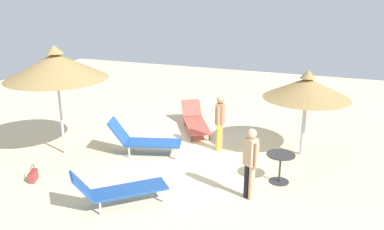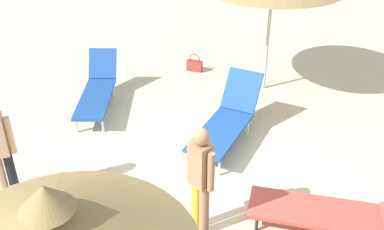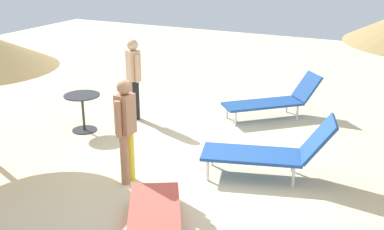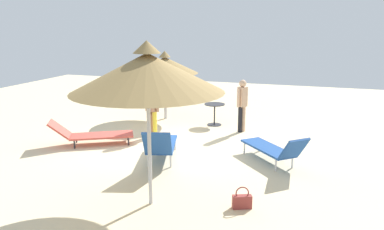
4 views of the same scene
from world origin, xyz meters
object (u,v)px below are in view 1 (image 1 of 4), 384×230
Objects in this scene: lounge_chair_far_left at (143,139)px; handbag at (33,175)px; person_standing_front at (220,120)px; lounge_chair_center at (195,120)px; lounge_chair_far_right at (117,189)px; parasol_umbrella_near_right at (307,88)px; parasol_umbrella_edge at (56,66)px; person_standing_back at (250,160)px; side_table_round at (280,163)px.

handbag is at bearing -36.74° from lounge_chair_far_left.
person_standing_front is at bearing 133.10° from handbag.
lounge_chair_far_right is (5.03, 0.08, 0.08)m from lounge_chair_center.
lounge_chair_center is (-0.84, -3.47, -1.59)m from parasol_umbrella_near_right.
lounge_chair_far_right is 3.90m from person_standing_front.
parasol_umbrella_near_right is 6.66m from parasol_umbrella_edge.
parasol_umbrella_near_right reaches higher than lounge_chair_far_right.
parasol_umbrella_edge is at bearing -70.19° from parasol_umbrella_near_right.
handbag is at bearing -78.69° from person_standing_back.
parasol_umbrella_near_right is 5.62× the size of handbag.
person_standing_back reaches higher than person_standing_front.
parasol_umbrella_edge is 5.67m from person_standing_back.
lounge_chair_far_left is 3.83m from side_table_round.
side_table_round reaches higher than handbag.
lounge_chair_center is at bearing 164.57° from lounge_chair_far_left.
lounge_chair_far_right is 1.16× the size of person_standing_front.
handbag is (3.91, -5.88, -1.76)m from parasol_umbrella_near_right.
lounge_chair_far_left is 2.86× the size of side_table_round.
lounge_chair_center is 1.39× the size of person_standing_back.
lounge_chair_far_left reaches higher than side_table_round.
parasol_umbrella_near_right is at bearing 76.33° from lounge_chair_center.
lounge_chair_far_right is at bearing -53.09° from side_table_round.
person_standing_front reaches higher than lounge_chair_far_left.
lounge_chair_center is (-2.41, 0.66, -0.14)m from lounge_chair_far_left.
lounge_chair_far_right is at bearing 83.60° from handbag.
handbag is 0.59× the size of side_table_round.
lounge_chair_center is 1.43× the size of person_standing_front.
parasol_umbrella_edge is 7.11× the size of handbag.
person_standing_back is 5.21m from handbag.
person_standing_back reaches higher than lounge_chair_far_left.
side_table_round is (-0.36, 5.93, -1.99)m from parasol_umbrella_edge.
lounge_chair_center is 5.04m from lounge_chair_far_right.
lounge_chair_far_left is 0.90× the size of lounge_chair_center.
handbag is at bearing -70.00° from side_table_round.
person_standing_front is 5.05m from handbag.
person_standing_front is at bearing 119.39° from lounge_chair_far_left.
parasol_umbrella_edge is at bearing -41.91° from lounge_chair_center.
parasol_umbrella_edge reaches higher than parasol_umbrella_near_right.
side_table_round is (2.73, 3.15, 0.18)m from lounge_chair_center.
lounge_chair_far_left reaches higher than lounge_chair_far_right.
lounge_chair_far_left is 2.22m from person_standing_front.
lounge_chair_far_right reaches higher than lounge_chair_center.
lounge_chair_center is 1.24× the size of lounge_chair_far_right.
parasol_umbrella_near_right is 0.79× the size of parasol_umbrella_edge.
lounge_chair_center reaches higher than side_table_round.
lounge_chair_far_right is 3.84m from side_table_round.
parasol_umbrella_edge is at bearing -124.24° from lounge_chair_far_right.
person_standing_front is (-1.75, 4.01, -1.59)m from parasol_umbrella_edge.
parasol_umbrella_edge is 4.21× the size of side_table_round.
parasol_umbrella_near_right reaches higher than person_standing_back.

